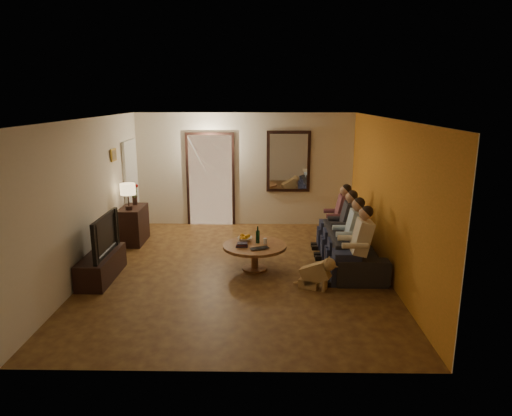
{
  "coord_description": "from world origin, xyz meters",
  "views": [
    {
      "loc": [
        0.43,
        -7.44,
        2.94
      ],
      "look_at": [
        0.3,
        0.3,
        1.05
      ],
      "focal_mm": 32.0,
      "sensor_mm": 36.0,
      "label": 1
    }
  ],
  "objects_px": {
    "person_b": "(350,238)",
    "person_d": "(339,219)",
    "coffee_table": "(255,257)",
    "person_c": "(344,228)",
    "table_lamp": "(128,197)",
    "wine_bottle": "(258,234)",
    "tv": "(99,235)",
    "tv_stand": "(101,266)",
    "person_a": "(357,249)",
    "laptop": "(260,249)",
    "sofa": "(352,248)",
    "dresser": "(133,225)",
    "bowl": "(245,239)",
    "dog": "(315,272)"
  },
  "relations": [
    {
      "from": "table_lamp",
      "to": "sofa",
      "type": "bearing_deg",
      "value": -13.21
    },
    {
      "from": "sofa",
      "to": "person_a",
      "type": "relative_size",
      "value": 1.82
    },
    {
      "from": "table_lamp",
      "to": "person_d",
      "type": "relative_size",
      "value": 0.45
    },
    {
      "from": "dresser",
      "to": "bowl",
      "type": "xyz_separation_m",
      "value": [
        2.35,
        -1.26,
        0.11
      ]
    },
    {
      "from": "wine_bottle",
      "to": "laptop",
      "type": "height_order",
      "value": "wine_bottle"
    },
    {
      "from": "sofa",
      "to": "laptop",
      "type": "distance_m",
      "value": 1.73
    },
    {
      "from": "wine_bottle",
      "to": "table_lamp",
      "type": "bearing_deg",
      "value": 155.85
    },
    {
      "from": "person_d",
      "to": "dog",
      "type": "distance_m",
      "value": 2.12
    },
    {
      "from": "person_a",
      "to": "wine_bottle",
      "type": "xyz_separation_m",
      "value": [
        -1.59,
        0.74,
        0.01
      ]
    },
    {
      "from": "person_a",
      "to": "coffee_table",
      "type": "bearing_deg",
      "value": 158.52
    },
    {
      "from": "person_d",
      "to": "dog",
      "type": "height_order",
      "value": "person_d"
    },
    {
      "from": "dog",
      "to": "wine_bottle",
      "type": "height_order",
      "value": "wine_bottle"
    },
    {
      "from": "dresser",
      "to": "bowl",
      "type": "height_order",
      "value": "dresser"
    },
    {
      "from": "person_d",
      "to": "wine_bottle",
      "type": "height_order",
      "value": "person_d"
    },
    {
      "from": "tv",
      "to": "dog",
      "type": "relative_size",
      "value": 2.04
    },
    {
      "from": "person_c",
      "to": "laptop",
      "type": "xyz_separation_m",
      "value": [
        -1.54,
        -0.84,
        -0.14
      ]
    },
    {
      "from": "dresser",
      "to": "laptop",
      "type": "height_order",
      "value": "dresser"
    },
    {
      "from": "tv",
      "to": "tv_stand",
      "type": "bearing_deg",
      "value": 0.0
    },
    {
      "from": "tv",
      "to": "wine_bottle",
      "type": "distance_m",
      "value": 2.65
    },
    {
      "from": "tv_stand",
      "to": "person_b",
      "type": "xyz_separation_m",
      "value": [
        4.17,
        0.42,
        0.39
      ]
    },
    {
      "from": "person_c",
      "to": "wine_bottle",
      "type": "distance_m",
      "value": 1.65
    },
    {
      "from": "dresser",
      "to": "sofa",
      "type": "xyz_separation_m",
      "value": [
        4.27,
        -1.22,
        -0.06
      ]
    },
    {
      "from": "laptop",
      "to": "tv",
      "type": "bearing_deg",
      "value": 160.98
    },
    {
      "from": "dresser",
      "to": "dog",
      "type": "xyz_separation_m",
      "value": [
        3.49,
        -2.3,
        -0.1
      ]
    },
    {
      "from": "person_a",
      "to": "coffee_table",
      "type": "xyz_separation_m",
      "value": [
        -1.64,
        0.64,
        -0.38
      ]
    },
    {
      "from": "bowl",
      "to": "laptop",
      "type": "height_order",
      "value": "bowl"
    },
    {
      "from": "person_c",
      "to": "sofa",
      "type": "bearing_deg",
      "value": -71.57
    },
    {
      "from": "person_c",
      "to": "person_d",
      "type": "bearing_deg",
      "value": 90.0
    },
    {
      "from": "person_c",
      "to": "coffee_table",
      "type": "height_order",
      "value": "person_c"
    },
    {
      "from": "person_a",
      "to": "wine_bottle",
      "type": "relative_size",
      "value": 3.87
    },
    {
      "from": "person_b",
      "to": "person_d",
      "type": "bearing_deg",
      "value": 90.0
    },
    {
      "from": "person_a",
      "to": "laptop",
      "type": "distance_m",
      "value": 1.59
    },
    {
      "from": "table_lamp",
      "to": "laptop",
      "type": "bearing_deg",
      "value": -30.3
    },
    {
      "from": "coffee_table",
      "to": "wine_bottle",
      "type": "distance_m",
      "value": 0.4
    },
    {
      "from": "laptop",
      "to": "person_d",
      "type": "bearing_deg",
      "value": 20.12
    },
    {
      "from": "bowl",
      "to": "laptop",
      "type": "bearing_deg",
      "value": -60.75
    },
    {
      "from": "person_c",
      "to": "table_lamp",
      "type": "bearing_deg",
      "value": 170.44
    },
    {
      "from": "person_b",
      "to": "dresser",
      "type": "bearing_deg",
      "value": 159.95
    },
    {
      "from": "table_lamp",
      "to": "dog",
      "type": "relative_size",
      "value": 0.96
    },
    {
      "from": "person_b",
      "to": "person_d",
      "type": "relative_size",
      "value": 1.0
    },
    {
      "from": "tv_stand",
      "to": "bowl",
      "type": "relative_size",
      "value": 4.94
    },
    {
      "from": "table_lamp",
      "to": "laptop",
      "type": "height_order",
      "value": "table_lamp"
    },
    {
      "from": "person_a",
      "to": "person_b",
      "type": "height_order",
      "value": "same"
    },
    {
      "from": "table_lamp",
      "to": "tv_stand",
      "type": "relative_size",
      "value": 0.42
    },
    {
      "from": "person_b",
      "to": "coffee_table",
      "type": "relative_size",
      "value": 1.08
    },
    {
      "from": "laptop",
      "to": "bowl",
      "type": "bearing_deg",
      "value": 96.32
    },
    {
      "from": "dog",
      "to": "tv_stand",
      "type": "bearing_deg",
      "value": -162.01
    },
    {
      "from": "person_d",
      "to": "laptop",
      "type": "bearing_deg",
      "value": -136.95
    },
    {
      "from": "person_a",
      "to": "sofa",
      "type": "bearing_deg",
      "value": 83.66
    },
    {
      "from": "bowl",
      "to": "table_lamp",
      "type": "bearing_deg",
      "value": 156.19
    }
  ]
}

